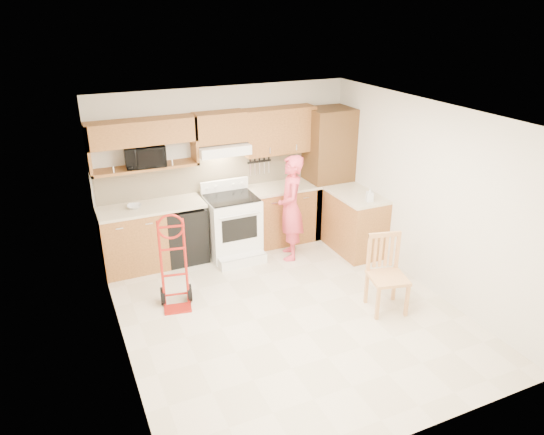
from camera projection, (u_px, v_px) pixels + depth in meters
floor at (288, 312)px, 6.41m from camera, size 4.00×4.50×0.02m
ceiling at (291, 114)px, 5.42m from camera, size 4.00×4.50×0.02m
wall_back at (226, 168)px, 7.81m from camera, size 4.00×0.02×2.50m
wall_front at (414, 324)px, 4.02m from camera, size 4.00×0.02×2.50m
wall_left at (113, 253)px, 5.16m from camera, size 0.02×4.50×2.50m
wall_right at (426, 196)px, 6.68m from camera, size 0.02×4.50×2.50m
backsplash at (226, 172)px, 7.81m from camera, size 3.92×0.03×0.55m
lower_cab_left at (133, 240)px, 7.28m from camera, size 0.90×0.60×0.90m
dishwasher at (184, 233)px, 7.58m from camera, size 0.60×0.60×0.85m
lower_cab_right at (282, 214)px, 8.18m from camera, size 1.14×0.60×0.90m
countertop_left at (151, 207)px, 7.21m from camera, size 1.50×0.63×0.04m
countertop_right at (282, 187)px, 8.00m from camera, size 1.14×0.63×0.04m
cab_return_right at (354, 223)px, 7.84m from camera, size 0.60×1.00×0.90m
countertop_return at (356, 195)px, 7.65m from camera, size 0.63×1.00×0.04m
pantry_tall at (328, 173)px, 8.25m from camera, size 0.70×0.60×2.10m
upper_cab_left at (142, 132)px, 6.91m from camera, size 1.50×0.33×0.34m
upper_shelf_mw at (145, 167)px, 7.11m from camera, size 1.50×0.33×0.04m
upper_cab_center at (220, 127)px, 7.35m from camera, size 0.76×0.33×0.44m
upper_cab_right at (279, 130)px, 7.76m from camera, size 1.14×0.33×0.70m
range_hood at (222, 149)px, 7.42m from camera, size 0.76×0.46×0.14m
knife_strip at (260, 165)px, 7.98m from camera, size 0.40×0.05×0.29m
microwave at (145, 156)px, 7.05m from camera, size 0.57×0.41×0.30m
range at (233, 222)px, 7.62m from camera, size 0.76×1.00×1.12m
person at (291, 208)px, 7.49m from camera, size 0.56×0.68×1.61m
hand_truck at (174, 266)px, 6.30m from camera, size 0.52×0.49×1.16m
dining_chair at (388, 275)px, 6.26m from camera, size 0.54×0.57×0.99m
soap_bottle at (370, 195)px, 7.32m from camera, size 0.12×0.12×0.21m
bowl at (134, 206)px, 7.11m from camera, size 0.25×0.25×0.05m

